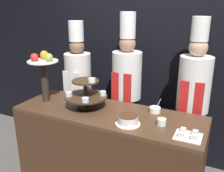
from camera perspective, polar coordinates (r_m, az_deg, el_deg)
wall_back at (r=3.23m, az=6.38°, el=7.87°), size 10.00×0.06×2.80m
buffet_counter at (r=2.78m, az=-0.92°, el=-14.75°), size 1.94×0.66×0.93m
tiered_stand at (r=2.61m, az=-5.96°, el=-1.75°), size 0.45×0.45×0.34m
fruit_pedestal at (r=2.84m, az=-15.38°, el=3.87°), size 0.33×0.33×0.56m
cake_round at (r=2.30m, az=3.65°, el=-7.74°), size 0.23×0.23×0.09m
cup_white at (r=2.33m, az=11.28°, el=-8.05°), size 0.08×0.08×0.06m
cake_square_tray at (r=2.19m, az=17.03°, el=-10.65°), size 0.22×0.20×0.05m
serving_bowl_far at (r=2.58m, az=9.79°, el=-5.34°), size 0.11×0.11×0.15m
chef_left at (r=3.33m, az=-7.70°, el=0.72°), size 0.34×0.34×1.78m
chef_center_left at (r=3.01m, az=3.34°, el=-0.10°), size 0.35×0.35×1.90m
chef_center_right at (r=2.82m, az=18.02°, el=-2.30°), size 0.34×0.34×1.86m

